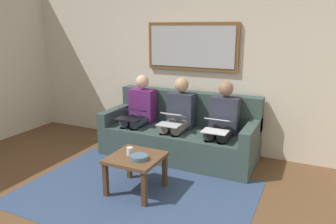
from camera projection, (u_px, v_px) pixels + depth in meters
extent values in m
cube|color=beige|center=(194.00, 63.00, 4.80)|extent=(6.00, 0.12, 2.60)
cube|color=#33476B|center=(136.00, 193.00, 3.61)|extent=(2.60, 1.80, 0.01)
cube|color=#384C47|center=(178.00, 142.00, 4.60)|extent=(2.20, 0.90, 0.42)
cube|color=#384C47|center=(188.00, 107.00, 4.79)|extent=(2.20, 0.20, 0.48)
cube|color=#384C47|center=(251.00, 132.00, 4.09)|extent=(0.14, 0.90, 0.20)
cube|color=#384C47|center=(118.00, 114.00, 4.95)|extent=(0.14, 0.90, 0.20)
cube|color=brown|center=(192.00, 47.00, 4.65)|extent=(1.41, 0.04, 0.69)
cube|color=#B2B7BC|center=(191.00, 47.00, 4.63)|extent=(1.31, 0.01, 0.59)
cube|color=brown|center=(136.00, 158.00, 3.56)|extent=(0.57, 0.57, 0.04)
cube|color=#4C331E|center=(144.00, 189.00, 3.30)|extent=(0.05, 0.05, 0.39)
cube|color=#4C331E|center=(106.00, 180.00, 3.50)|extent=(0.05, 0.05, 0.39)
cube|color=#4C331E|center=(165.00, 171.00, 3.72)|extent=(0.05, 0.05, 0.39)
cube|color=#4C331E|center=(129.00, 163.00, 3.93)|extent=(0.05, 0.05, 0.39)
cylinder|color=silver|center=(130.00, 151.00, 3.57)|extent=(0.07, 0.07, 0.09)
cylinder|color=slate|center=(139.00, 157.00, 3.45)|extent=(0.19, 0.19, 0.05)
cube|color=#2D3342|center=(225.00, 115.00, 4.30)|extent=(0.38, 0.22, 0.50)
sphere|color=#997051|center=(226.00, 88.00, 4.21)|extent=(0.20, 0.20, 0.20)
cylinder|color=#232328|center=(226.00, 133.00, 4.13)|extent=(0.14, 0.42, 0.14)
cylinder|color=#232328|center=(213.00, 131.00, 4.20)|extent=(0.14, 0.42, 0.14)
cylinder|color=#232328|center=(221.00, 159.00, 4.02)|extent=(0.11, 0.11, 0.42)
cylinder|color=#232328|center=(207.00, 156.00, 4.09)|extent=(0.11, 0.11, 0.42)
cube|color=white|center=(215.00, 131.00, 3.96)|extent=(0.32, 0.22, 0.01)
cube|color=white|center=(219.00, 120.00, 4.06)|extent=(0.32, 0.21, 0.08)
cube|color=#A5C6EA|center=(219.00, 120.00, 4.06)|extent=(0.29, 0.19, 0.06)
cube|color=#2D3342|center=(181.00, 110.00, 4.57)|extent=(0.38, 0.22, 0.50)
sphere|color=tan|center=(182.00, 85.00, 4.47)|extent=(0.20, 0.20, 0.20)
cylinder|color=gray|center=(181.00, 127.00, 4.40)|extent=(0.14, 0.42, 0.14)
cylinder|color=gray|center=(170.00, 125.00, 4.47)|extent=(0.14, 0.42, 0.14)
cylinder|color=gray|center=(175.00, 151.00, 4.29)|extent=(0.11, 0.11, 0.42)
cylinder|color=gray|center=(163.00, 149.00, 4.36)|extent=(0.11, 0.11, 0.42)
cube|color=silver|center=(169.00, 125.00, 4.23)|extent=(0.31, 0.21, 0.01)
cube|color=silver|center=(173.00, 115.00, 4.33)|extent=(0.31, 0.19, 0.09)
cube|color=#A5C6EA|center=(173.00, 115.00, 4.32)|extent=(0.28, 0.17, 0.07)
cube|color=#66236B|center=(143.00, 105.00, 4.84)|extent=(0.38, 0.22, 0.50)
sphere|color=beige|center=(142.00, 81.00, 4.74)|extent=(0.20, 0.20, 0.20)
cylinder|color=#384256|center=(141.00, 121.00, 4.66)|extent=(0.14, 0.42, 0.14)
cylinder|color=#384256|center=(131.00, 120.00, 4.74)|extent=(0.14, 0.42, 0.14)
cylinder|color=#384256|center=(134.00, 143.00, 4.55)|extent=(0.11, 0.11, 0.42)
cylinder|color=#384256|center=(124.00, 142.00, 4.63)|extent=(0.11, 0.11, 0.42)
cube|color=black|center=(128.00, 119.00, 4.50)|extent=(0.35, 0.20, 0.01)
cube|color=black|center=(133.00, 110.00, 4.58)|extent=(0.35, 0.20, 0.07)
cube|color=#A5C6EA|center=(133.00, 110.00, 4.58)|extent=(0.31, 0.17, 0.05)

